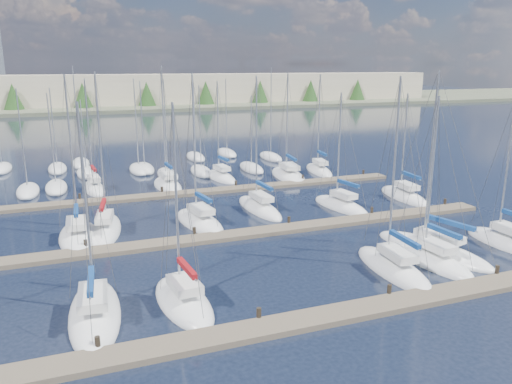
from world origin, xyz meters
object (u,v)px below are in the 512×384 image
object	(u,v)px
sailboat_p	(221,177)
sailboat_r	(319,170)
sailboat_o	(168,185)
sailboat_n	(94,188)
sailboat_c	(183,301)
sailboat_h	(79,236)
sailboat_k	(259,208)
sailboat_e	(431,260)
sailboat_g	(504,242)
sailboat_i	(106,229)
sailboat_q	(288,175)
sailboat_m	(404,196)
sailboat_f	(433,250)
sailboat_d	(393,268)
sailboat_j	(199,221)
sailboat_b	(95,313)
sailboat_l	(341,206)

from	to	relation	value
sailboat_p	sailboat_r	xyz separation A→B (m)	(12.55, -0.72, 0.00)
sailboat_p	sailboat_o	world-z (taller)	sailboat_o
sailboat_n	sailboat_c	xyz separation A→B (m)	(3.24, -29.09, -0.02)
sailboat_h	sailboat_k	world-z (taller)	sailboat_h
sailboat_e	sailboat_o	distance (m)	30.50
sailboat_n	sailboat_e	xyz separation A→B (m)	(20.27, -29.01, -0.02)
sailboat_g	sailboat_k	bearing A→B (deg)	132.53
sailboat_i	sailboat_q	size ratio (longest dim) A/B	1.03
sailboat_m	sailboat_o	distance (m)	25.04
sailboat_q	sailboat_m	bearing A→B (deg)	-54.82
sailboat_f	sailboat_i	xyz separation A→B (m)	(-21.56, 12.90, 0.01)
sailboat_g	sailboat_h	size ratio (longest dim) A/B	0.90
sailboat_n	sailboat_q	world-z (taller)	sailboat_q
sailboat_d	sailboat_e	xyz separation A→B (m)	(3.23, 0.26, 0.00)
sailboat_q	sailboat_f	bearing A→B (deg)	-83.77
sailboat_m	sailboat_q	world-z (taller)	sailboat_q
sailboat_f	sailboat_c	bearing A→B (deg)	169.98
sailboat_g	sailboat_m	distance (m)	13.85
sailboat_d	sailboat_c	xyz separation A→B (m)	(-13.80, 0.18, -0.00)
sailboat_f	sailboat_o	distance (m)	29.73
sailboat_d	sailboat_r	distance (m)	30.71
sailboat_m	sailboat_f	bearing A→B (deg)	-114.30
sailboat_h	sailboat_j	bearing A→B (deg)	3.20
sailboat_o	sailboat_k	bearing A→B (deg)	-64.07
sailboat_f	sailboat_d	bearing A→B (deg)	-173.77
sailboat_q	sailboat_i	bearing A→B (deg)	-141.71
sailboat_f	sailboat_m	bearing A→B (deg)	45.84
sailboat_g	sailboat_q	distance (m)	27.38
sailboat_d	sailboat_p	xyz separation A→B (m)	(-2.77, 29.83, 0.01)
sailboat_i	sailboat_h	xyz separation A→B (m)	(-2.09, -0.90, -0.02)
sailboat_g	sailboat_n	bearing A→B (deg)	134.43
sailboat_c	sailboat_h	xyz separation A→B (m)	(-5.18, 13.63, -0.01)
sailboat_b	sailboat_i	world-z (taller)	sailboat_i
sailboat_b	sailboat_m	size ratio (longest dim) A/B	1.09
sailboat_o	sailboat_r	bearing A→B (deg)	1.33
sailboat_e	sailboat_o	size ratio (longest dim) A/B	0.87
sailboat_f	sailboat_l	bearing A→B (deg)	76.76
sailboat_d	sailboat_i	size ratio (longest dim) A/B	0.99
sailboat_g	sailboat_c	distance (m)	24.52
sailboat_c	sailboat_h	bearing A→B (deg)	105.62
sailboat_o	sailboat_j	bearing A→B (deg)	-91.72
sailboat_g	sailboat_p	world-z (taller)	sailboat_p
sailboat_n	sailboat_l	world-z (taller)	sailboat_n
sailboat_c	sailboat_q	size ratio (longest dim) A/B	0.93
sailboat_g	sailboat_p	bearing A→B (deg)	114.96
sailboat_i	sailboat_f	bearing A→B (deg)	-22.29
sailboat_f	sailboat_p	xyz separation A→B (m)	(-7.43, 28.01, 0.01)
sailboat_f	sailboat_c	distance (m)	18.53
sailboat_f	sailboat_q	size ratio (longest dim) A/B	1.05
sailboat_n	sailboat_i	size ratio (longest dim) A/B	0.93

